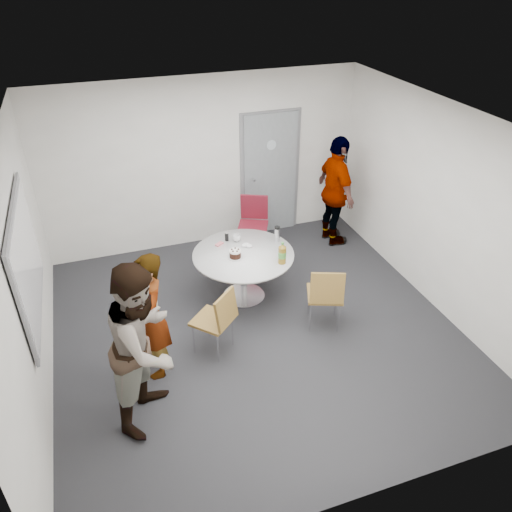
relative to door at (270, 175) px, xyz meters
name	(u,v)px	position (x,y,z in m)	size (l,w,h in m)	color
floor	(256,330)	(-1.10, -2.48, -1.03)	(5.00, 5.00, 0.00)	black
ceiling	(256,125)	(-1.10, -2.48, 1.67)	(5.00, 5.00, 0.00)	silver
wall_back	(204,164)	(-1.10, 0.02, 0.32)	(5.00, 5.00, 0.00)	silver
wall_left	(25,280)	(-3.60, -2.48, 0.32)	(5.00, 5.00, 0.00)	silver
wall_right	(438,208)	(1.40, -2.48, 0.32)	(5.00, 5.00, 0.00)	silver
wall_front	(365,397)	(-1.10, -4.98, 0.32)	(5.00, 5.00, 0.00)	silver
door	(270,175)	(0.00, 0.00, 0.00)	(1.02, 0.17, 2.12)	slate
whiteboard	(27,261)	(-3.56, -2.28, 0.42)	(0.04, 1.90, 1.25)	slate
table	(245,259)	(-1.00, -1.74, -0.41)	(1.37, 1.37, 1.03)	silver
chair_near_left	(218,317)	(-1.65, -2.71, -0.49)	(0.61, 0.62, 0.88)	brown
chair_near_right	(326,293)	(-0.26, -2.72, -0.47)	(0.57, 0.60, 0.91)	brown
chair_far	(253,219)	(-0.49, -0.59, -0.44)	(0.61, 0.63, 0.95)	maroon
person_main	(151,317)	(-2.42, -2.76, -0.25)	(0.57, 0.37, 1.55)	#A5C6EA
person_left	(145,345)	(-2.57, -3.36, -0.10)	(0.90, 0.70, 1.85)	white
person_right	(336,192)	(0.85, -0.73, -0.12)	(1.06, 0.44, 1.81)	black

